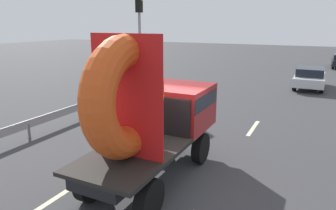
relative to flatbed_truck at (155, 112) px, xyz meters
The scene contains 8 objects.
ground_plane 1.96m from the flatbed_truck, 53.66° to the left, with size 120.00×120.00×0.00m, color #38383A.
flatbed_truck is the anchor object (origin of this frame).
distant_sedan 16.13m from the flatbed_truck, 77.79° to the left, with size 1.87×4.36×1.42m.
traffic_light 10.59m from the flatbed_truck, 123.55° to the left, with size 0.42×0.36×5.81m.
guardrail 7.98m from the flatbed_truck, 138.44° to the left, with size 0.10×12.47×0.71m.
lane_dash_left_near 3.71m from the flatbed_truck, 122.53° to the right, with size 2.03×0.16×0.01m, color beige.
lane_dash_left_far 6.53m from the flatbed_truck, 105.84° to the left, with size 2.90×0.16×0.01m, color beige.
lane_dash_right_far 6.10m from the flatbed_truck, 72.89° to the left, with size 2.13×0.16×0.01m, color beige.
Camera 1 is at (3.78, -7.31, 4.29)m, focal length 32.75 mm.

